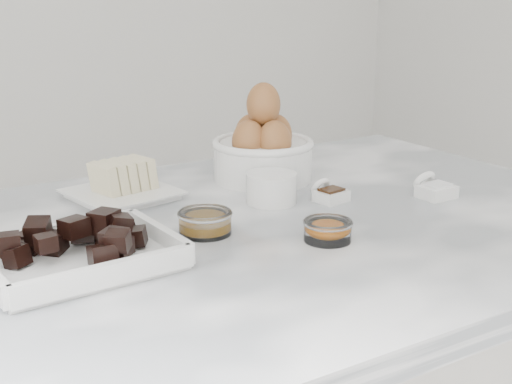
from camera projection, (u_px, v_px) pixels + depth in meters
marble_slab at (255, 237)px, 1.08m from camera, size 1.20×0.80×0.04m
chocolate_dish at (79, 249)px, 0.91m from camera, size 0.25×0.20×0.06m
butter_plate at (120, 185)px, 1.20m from camera, size 0.18×0.18×0.07m
sugar_ramekin at (271, 187)px, 1.17m from camera, size 0.08×0.08×0.05m
egg_bowl at (263, 149)px, 1.30m from camera, size 0.19×0.19×0.18m
honey_bowl at (205, 222)px, 1.03m from camera, size 0.08×0.08×0.04m
zest_bowl at (328, 229)px, 1.00m from camera, size 0.07×0.07×0.03m
vanilla_spoon at (329, 193)px, 1.19m from camera, size 0.06×0.07×0.04m
salt_spoon at (433, 188)px, 1.21m from camera, size 0.06×0.07×0.04m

